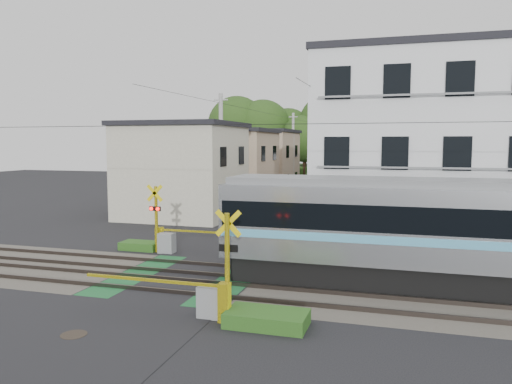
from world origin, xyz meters
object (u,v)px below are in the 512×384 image
(crossing_signal_near, at_px, (213,293))
(manhole_cover, at_px, (74,335))
(crossing_signal_far, at_px, (166,237))
(apartment_block, at_px, (423,149))
(pedestrian, at_px, (318,191))

(crossing_signal_near, xyz_separation_m, manhole_cover, (-2.97, -2.21, -0.70))
(crossing_signal_far, relative_size, manhole_cover, 7.02)
(apartment_block, bearing_deg, pedestrian, 115.98)
(crossing_signal_far, distance_m, pedestrian, 22.08)
(crossing_signal_far, relative_size, apartment_block, 0.46)
(crossing_signal_near, bearing_deg, manhole_cover, -143.41)
(manhole_cover, bearing_deg, apartment_block, 59.94)
(crossing_signal_far, relative_size, pedestrian, 2.78)
(crossing_signal_near, distance_m, apartment_block, 14.95)
(crossing_signal_near, height_order, apartment_block, apartment_block)
(crossing_signal_far, bearing_deg, crossing_signal_near, -54.71)
(apartment_block, bearing_deg, manhole_cover, -120.06)
(apartment_block, distance_m, manhole_cover, 18.34)
(crossing_signal_far, distance_m, manhole_cover, 9.79)
(crossing_signal_near, height_order, manhole_cover, crossing_signal_near)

